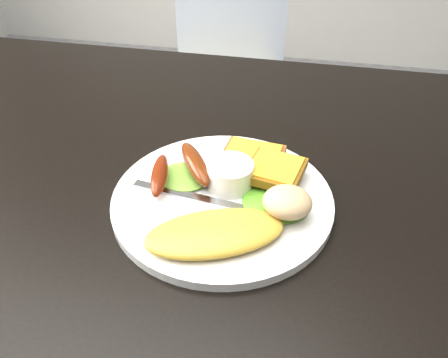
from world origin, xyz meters
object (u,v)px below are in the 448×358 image
at_px(dining_chair, 221,85).
at_px(person, 304,32).
at_px(dining_table, 180,173).
at_px(plate, 222,199).

height_order(dining_chair, person, person).
bearing_deg(dining_table, dining_chair, 98.09).
xyz_separation_m(dining_table, plate, (0.08, -0.07, 0.03)).
bearing_deg(plate, person, 85.19).
distance_m(dining_table, dining_chair, 0.91).
relative_size(dining_chair, plate, 1.36).
bearing_deg(person, plate, 87.54).
distance_m(dining_table, plate, 0.11).
relative_size(dining_table, plate, 4.21).
height_order(dining_chair, plate, plate).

